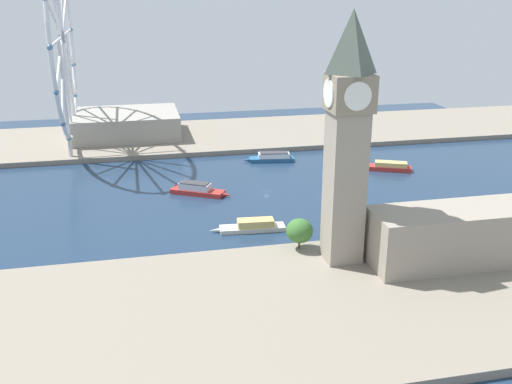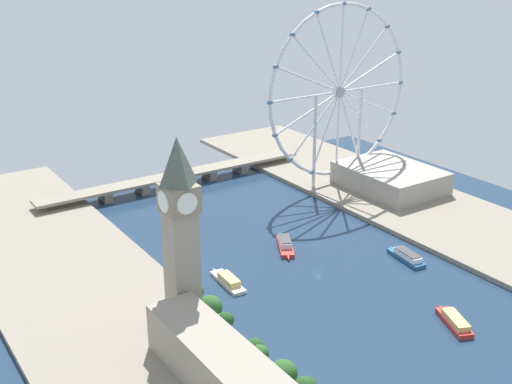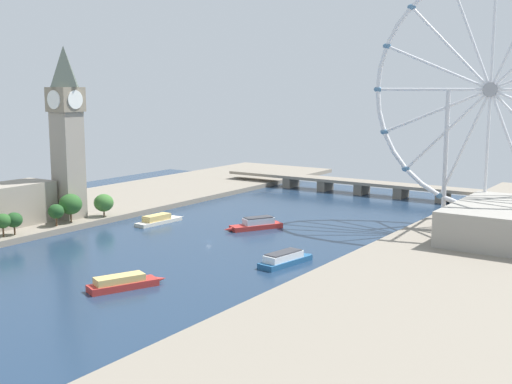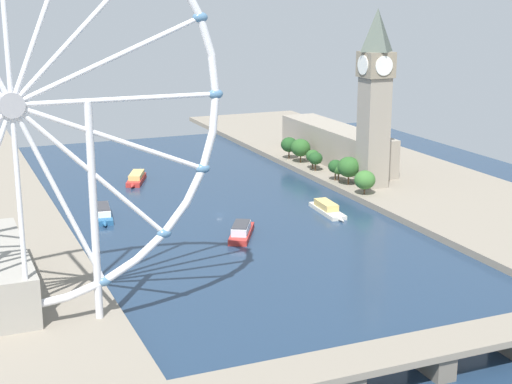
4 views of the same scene
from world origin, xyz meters
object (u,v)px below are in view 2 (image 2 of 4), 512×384
at_px(river_bridge, 177,177).
at_px(tour_boat_0, 454,321).
at_px(ferris_wheel, 340,93).
at_px(tour_boat_3, 228,281).
at_px(parliament_block, 231,379).
at_px(tour_boat_2, 285,245).
at_px(tour_boat_1, 406,256).
at_px(riverside_hall, 390,178).
at_px(clock_tower, 180,232).

height_order(river_bridge, tour_boat_0, river_bridge).
bearing_deg(ferris_wheel, tour_boat_3, -149.77).
distance_m(parliament_block, tour_boat_2, 145.51).
bearing_deg(tour_boat_1, riverside_hall, -31.17).
relative_size(parliament_block, tour_boat_1, 3.29).
bearing_deg(tour_boat_3, tour_boat_2, -66.25).
xyz_separation_m(riverside_hall, tour_boat_1, (-70.97, -85.53, -8.62)).
bearing_deg(tour_boat_2, tour_boat_3, -41.09).
xyz_separation_m(clock_tower, tour_boat_2, (90.57, 43.88, -47.56)).
distance_m(ferris_wheel, river_bridge, 135.33).
height_order(parliament_block, ferris_wheel, ferris_wheel).
xyz_separation_m(clock_tower, tour_boat_0, (107.72, -68.04, -47.84)).
relative_size(tour_boat_0, tour_boat_1, 0.93).
distance_m(tour_boat_0, tour_boat_2, 113.23).
bearing_deg(tour_boat_2, riverside_hall, 135.56).
height_order(tour_boat_1, tour_boat_3, tour_boat_1).
bearing_deg(tour_boat_3, riverside_hall, -68.58).
relative_size(clock_tower, tour_boat_2, 2.98).
bearing_deg(riverside_hall, parliament_block, -148.02).
relative_size(tour_boat_0, tour_boat_3, 0.88).
height_order(riverside_hall, tour_boat_2, riverside_hall).
height_order(parliament_block, riverside_hall, parliament_block).
xyz_separation_m(clock_tower, tour_boat_3, (39.57, 25.78, -48.03)).
bearing_deg(river_bridge, tour_boat_0, -85.27).
height_order(tour_boat_2, tour_boat_3, tour_boat_2).
height_order(clock_tower, riverside_hall, clock_tower).
height_order(clock_tower, parliament_block, clock_tower).
xyz_separation_m(tour_boat_0, tour_boat_2, (-17.15, 111.93, 0.27)).
distance_m(river_bridge, tour_boat_3, 159.15).
bearing_deg(clock_tower, riverside_hall, 20.51).
bearing_deg(tour_boat_0, tour_boat_1, -3.95).
height_order(parliament_block, tour_boat_3, parliament_block).
distance_m(parliament_block, ferris_wheel, 268.00).
xyz_separation_m(tour_boat_1, tour_boat_3, (-99.71, 32.65, -0.36)).
xyz_separation_m(riverside_hall, river_bridge, (-122.82, 98.83, -4.36)).
height_order(river_bridge, tour_boat_1, river_bridge).
bearing_deg(tour_boat_1, ferris_wheel, -13.40).
height_order(ferris_wheel, river_bridge, ferris_wheel).
distance_m(ferris_wheel, tour_boat_3, 183.83).
distance_m(river_bridge, tour_boat_1, 191.56).
distance_m(clock_tower, riverside_hall, 227.85).
xyz_separation_m(tour_boat_0, tour_boat_3, (-68.16, 93.82, -0.19)).
bearing_deg(tour_boat_0, parliament_block, 109.26).
bearing_deg(ferris_wheel, riverside_hall, -54.83).
height_order(clock_tower, tour_boat_3, clock_tower).
distance_m(clock_tower, tour_boat_2, 111.32).
distance_m(riverside_hall, river_bridge, 157.71).
distance_m(tour_boat_1, tour_boat_3, 104.92).
bearing_deg(parliament_block, riverside_hall, 31.98).
relative_size(clock_tower, tour_boat_1, 2.89).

